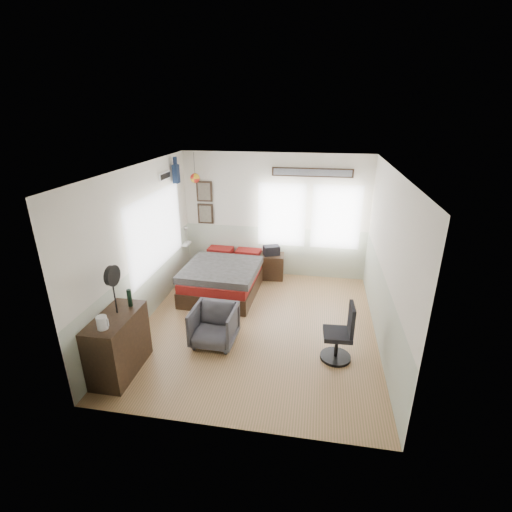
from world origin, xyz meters
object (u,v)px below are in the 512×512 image
object	(u,v)px
bed	(224,277)
dresser	(119,344)
armchair	(214,325)
nightstand	(271,266)
task_chair	(341,337)

from	to	relation	value
bed	dresser	world-z (taller)	dresser
dresser	armchair	bearing A→B (deg)	38.23
bed	armchair	distance (m)	1.86
nightstand	task_chair	world-z (taller)	task_chair
armchair	nightstand	xyz separation A→B (m)	(0.57, 2.63, -0.04)
bed	dresser	size ratio (longest dim) A/B	2.01
dresser	task_chair	world-z (taller)	task_chair
armchair	task_chair	distance (m)	1.97
armchair	task_chair	size ratio (longest dim) A/B	0.76
nightstand	armchair	bearing A→B (deg)	-105.85
armchair	task_chair	world-z (taller)	task_chair
task_chair	nightstand	bearing A→B (deg)	114.44
task_chair	dresser	bearing A→B (deg)	-168.18
bed	nightstand	distance (m)	1.17
bed	task_chair	bearing A→B (deg)	-37.97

